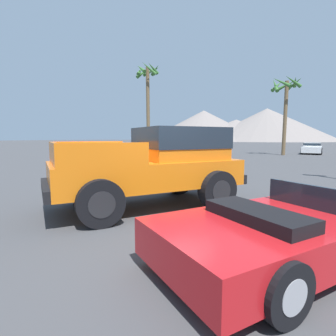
% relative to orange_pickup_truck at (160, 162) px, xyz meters
% --- Properties ---
extents(ground_plane, '(320.00, 320.00, 0.00)m').
position_rel_orange_pickup_truck_xyz_m(ground_plane, '(0.20, -0.57, -1.15)').
color(ground_plane, '#424244').
extents(orange_pickup_truck, '(4.23, 5.19, 2.04)m').
position_rel_orange_pickup_truck_xyz_m(orange_pickup_truck, '(0.00, 0.00, 0.00)').
color(orange_pickup_truck, orange).
rests_on(orange_pickup_truck, ground_plane).
extents(red_convertible_car, '(3.68, 4.57, 1.05)m').
position_rel_orange_pickup_truck_xyz_m(red_convertible_car, '(3.32, -1.57, -0.72)').
color(red_convertible_car, red).
rests_on(red_convertible_car, ground_plane).
extents(parked_car_white, '(2.00, 4.52, 1.20)m').
position_rel_orange_pickup_truck_xyz_m(parked_car_white, '(2.30, 27.01, -0.53)').
color(parked_car_white, white).
rests_on(parked_car_white, ground_plane).
extents(palm_tree_tall, '(3.00, 2.98, 7.81)m').
position_rel_orange_pickup_truck_xyz_m(palm_tree_tall, '(-0.16, 23.21, 4.74)').
color(palm_tree_tall, brown).
rests_on(palm_tree_tall, ground_plane).
extents(palm_tree_leaning, '(2.68, 2.66, 9.41)m').
position_rel_orange_pickup_truck_xyz_m(palm_tree_leaning, '(-12.70, 17.25, 5.79)').
color(palm_tree_leaning, brown).
rests_on(palm_tree_leaning, ground_plane).
extents(distant_mountain_range, '(181.42, 90.81, 19.26)m').
position_rel_orange_pickup_truck_xyz_m(distant_mountain_range, '(3.20, 120.86, 6.36)').
color(distant_mountain_range, gray).
rests_on(distant_mountain_range, ground_plane).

